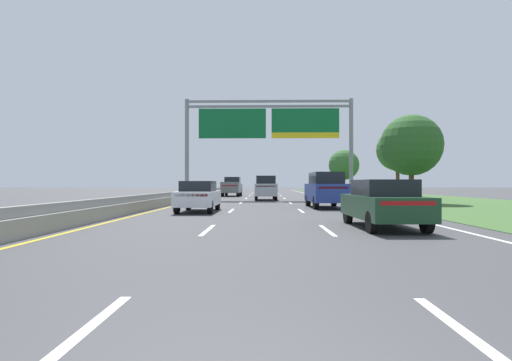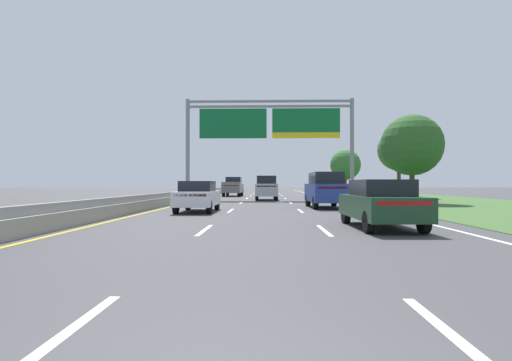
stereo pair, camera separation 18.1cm
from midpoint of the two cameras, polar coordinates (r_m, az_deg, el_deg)
ground_plane at (r=37.20m, az=1.17°, el=-2.65°), size 220.00×220.00×0.00m
lane_striping at (r=36.74m, az=1.17°, el=-2.67°), size 11.96×106.00×0.01m
grass_verge_right at (r=39.73m, az=21.75°, el=-2.46°), size 14.00×110.00×0.02m
median_barrier_concrete at (r=37.77m, az=-8.90°, el=-2.07°), size 0.60×110.00×0.85m
overhead_sign_gantry at (r=36.78m, az=1.64°, el=7.36°), size 15.06×0.42×9.03m
pickup_truck_grey at (r=46.90m, az=-3.49°, el=-0.87°), size 2.12×5.44×2.20m
car_blue_right_lane_suv at (r=24.72m, az=9.45°, el=-1.22°), size 2.04×4.75×2.11m
car_silver_centre_lane_suv at (r=35.94m, az=1.20°, el=-0.97°), size 1.97×4.73×2.11m
car_darkgreen_right_lane_sedan at (r=13.95m, az=16.93°, el=-2.99°), size 1.94×4.45×1.57m
car_white_left_lane_sedan at (r=21.16m, az=-8.25°, el=-2.12°), size 1.83×4.40×1.57m
roadside_tree_mid at (r=31.71m, az=20.67°, el=4.61°), size 4.41×4.41×6.42m
roadside_tree_far at (r=42.97m, az=19.02°, el=4.03°), size 4.13×4.13×6.84m
roadside_tree_distant at (r=58.41m, az=12.06°, el=2.14°), size 4.23×4.23×6.18m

